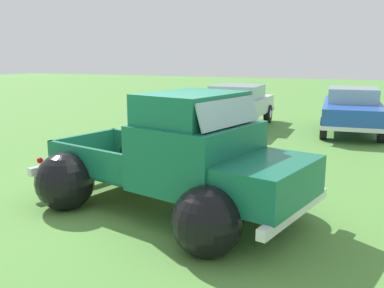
# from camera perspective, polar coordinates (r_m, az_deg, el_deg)

# --- Properties ---
(ground_plane) EXTENTS (80.00, 80.00, 0.00)m
(ground_plane) POSITION_cam_1_polar(r_m,az_deg,el_deg) (7.08, -3.61, -8.57)
(ground_plane) COLOR #548C3D
(vintage_pickup_truck) EXTENTS (4.94, 3.58, 1.96)m
(vintage_pickup_truck) POSITION_cam_1_polar(r_m,az_deg,el_deg) (6.62, -1.12, -3.13)
(vintage_pickup_truck) COLOR black
(vintage_pickup_truck) RESTS_ON ground
(show_car_0) EXTENTS (1.97, 4.17, 1.43)m
(show_car_0) POSITION_cam_1_polar(r_m,az_deg,el_deg) (14.93, 5.91, 5.30)
(show_car_0) COLOR black
(show_car_0) RESTS_ON ground
(show_car_1) EXTENTS (2.06, 4.47, 1.43)m
(show_car_1) POSITION_cam_1_polar(r_m,az_deg,el_deg) (14.62, 20.55, 4.46)
(show_car_1) COLOR black
(show_car_1) RESTS_ON ground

